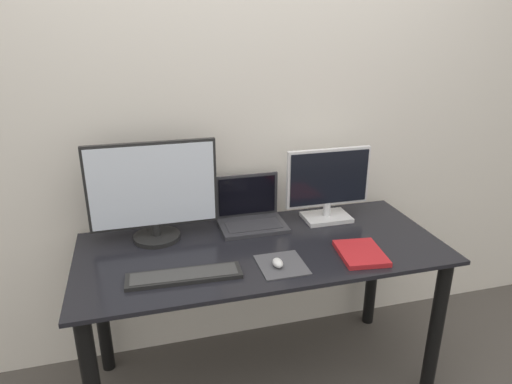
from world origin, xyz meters
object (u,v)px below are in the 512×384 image
Objects in this scene: laptop at (250,213)px; mouse at (278,263)px; monitor_left at (153,192)px; monitor_right at (328,185)px; keyboard at (184,276)px; book at (361,253)px.

mouse is (0.00, -0.43, -0.04)m from laptop.
monitor_left is 0.48m from laptop.
monitor_right is 1.35× the size of laptop.
monitor_left is at bearing 102.15° from keyboard.
monitor_right is 0.85m from keyboard.
mouse is (-0.38, -0.39, -0.16)m from monitor_right.
mouse is at bearing -134.14° from monitor_right.
laptop is 0.56m from keyboard.
book is (-0.01, -0.38, -0.17)m from monitor_right.
keyboard is (-0.37, -0.41, -0.05)m from laptop.
monitor_left is 0.83m from monitor_right.
laptop is at bearing 173.44° from monitor_right.
monitor_left is 2.24× the size of book.
keyboard is 6.94× the size of mouse.
laptop is (0.45, 0.04, -0.17)m from monitor_left.
monitor_right is 0.57m from mouse.
laptop is 0.57m from book.
mouse is 0.26× the size of book.
monitor_left is 1.25× the size of keyboard.
monitor_right is at bearing 88.68° from book.
monitor_right is at bearing -0.00° from monitor_left.
mouse reaches higher than keyboard.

